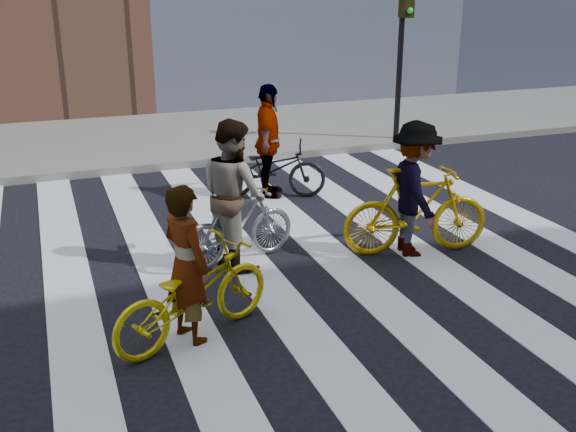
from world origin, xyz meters
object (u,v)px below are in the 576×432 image
bike_yellow_left (193,294)px  bike_silver_mid (238,226)px  rider_right (414,189)px  bike_dark_rear (271,169)px  bike_yellow_right (416,211)px  traffic_signal (403,37)px  rider_rear (268,142)px  rider_left (186,265)px  rider_mid (233,193)px

bike_yellow_left → bike_silver_mid: size_ratio=1.13×
rider_right → bike_dark_rear: bearing=27.6°
bike_silver_mid → bike_yellow_right: bearing=-117.5°
bike_dark_rear → rider_right: 3.14m
traffic_signal → bike_silver_mid: bearing=-135.5°
traffic_signal → rider_rear: size_ratio=1.78×
traffic_signal → rider_left: traffic_signal is taller
rider_left → rider_rear: (2.26, 4.16, 0.12)m
bike_dark_rear → rider_rear: rider_rear is taller
bike_yellow_right → rider_right: size_ratio=1.10×
bike_dark_rear → rider_rear: (-0.05, 0.00, 0.46)m
bike_dark_rear → rider_right: rider_right is taller
bike_silver_mid → bike_dark_rear: 2.80m
bike_dark_rear → rider_rear: size_ratio=0.96×
rider_left → traffic_signal: bearing=-66.4°
traffic_signal → bike_dark_rear: 4.86m
bike_yellow_right → rider_left: rider_left is taller
rider_left → bike_silver_mid: bearing=-55.0°
bike_yellow_right → rider_left: (-3.27, -1.18, 0.22)m
bike_yellow_right → bike_yellow_left: bearing=120.8°
rider_mid → traffic_signal: bearing=-60.7°
bike_dark_rear → rider_left: size_ratio=1.10×
bike_yellow_left → rider_mid: 1.96m
bike_yellow_left → bike_dark_rear: 4.74m
rider_rear → rider_right: bearing=-139.9°
bike_silver_mid → rider_left: (-1.01, -1.68, 0.32)m
bike_silver_mid → rider_rear: 2.81m
traffic_signal → bike_yellow_left: 9.15m
rider_right → traffic_signal: bearing=-16.9°
bike_yellow_right → rider_mid: (-2.31, 0.50, 0.34)m
bike_yellow_left → rider_right: 3.41m
bike_yellow_left → rider_left: size_ratio=1.14×
traffic_signal → bike_yellow_right: (-2.80, -5.47, -1.69)m
rider_mid → rider_rear: (1.30, 2.48, 0.00)m
bike_dark_rear → rider_left: bearing=173.2°
rider_mid → rider_right: 2.31m
bike_dark_rear → rider_mid: (-1.35, -2.48, 0.46)m
bike_yellow_right → rider_left: 3.48m
bike_silver_mid → rider_mid: size_ratio=0.88×
traffic_signal → bike_dark_rear: size_ratio=1.86×
bike_yellow_left → rider_rear: size_ratio=0.99×
rider_left → rider_right: bearing=-93.8°
rider_rear → bike_silver_mid: bearing=175.5°
rider_mid → rider_right: bearing=-117.5°
bike_dark_rear → rider_mid: rider_mid is taller
bike_yellow_right → rider_mid: size_ratio=1.05×
traffic_signal → bike_silver_mid: 7.31m
bike_yellow_left → bike_silver_mid: 1.94m
bike_yellow_right → rider_mid: 2.39m
traffic_signal → rider_rear: traffic_signal is taller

